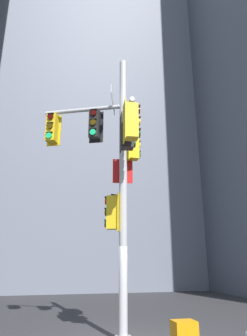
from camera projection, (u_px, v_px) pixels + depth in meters
The scene contains 2 objects.
building_mid_block at pixel (95, 44), 35.91m from camera, with size 16.45×16.45×53.45m, color slate.
signal_pole_assembly at pixel (113, 160), 9.50m from camera, with size 3.14×3.21×8.83m.
Camera 1 is at (-2.11, -8.93, 2.09)m, focal length 32.49 mm.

